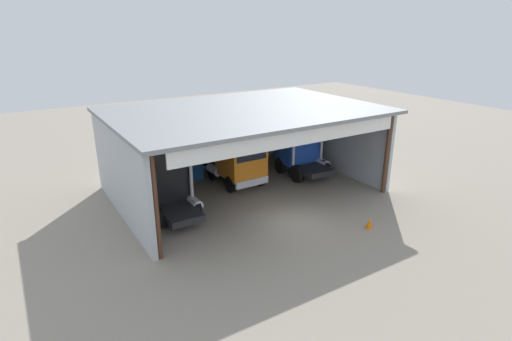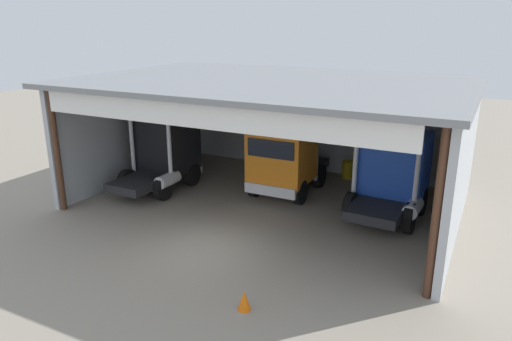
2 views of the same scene
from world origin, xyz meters
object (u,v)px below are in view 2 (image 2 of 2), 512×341
(oil_drum, at_px, (348,169))
(truck_blue_center_right_bay, at_px, (391,173))
(traffic_cone, at_px, (244,300))
(truck_orange_yard_outside, at_px, (285,157))
(tool_cart, at_px, (269,164))
(truck_black_right_bay, at_px, (164,147))

(oil_drum, bearing_deg, truck_blue_center_right_bay, -54.05)
(truck_blue_center_right_bay, bearing_deg, traffic_cone, -100.78)
(truck_blue_center_right_bay, distance_m, traffic_cone, 8.68)
(truck_orange_yard_outside, distance_m, truck_blue_center_right_bay, 4.66)
(truck_orange_yard_outside, height_order, tool_cart, truck_orange_yard_outside)
(truck_black_right_bay, height_order, traffic_cone, truck_black_right_bay)
(tool_cart, bearing_deg, truck_black_right_bay, -130.09)
(truck_orange_yard_outside, xyz_separation_m, oil_drum, (1.85, 3.53, -1.27))
(oil_drum, relative_size, tool_cart, 0.86)
(tool_cart, xyz_separation_m, traffic_cone, (4.59, -11.12, -0.22))
(traffic_cone, bearing_deg, truck_orange_yard_outside, 107.18)
(truck_black_right_bay, distance_m, truck_orange_yard_outside, 5.54)
(tool_cart, distance_m, traffic_cone, 12.04)
(oil_drum, relative_size, traffic_cone, 1.53)
(truck_black_right_bay, height_order, tool_cart, truck_black_right_bay)
(truck_black_right_bay, relative_size, truck_orange_yard_outside, 0.86)
(truck_orange_yard_outside, distance_m, tool_cart, 3.34)
(oil_drum, bearing_deg, truck_black_right_bay, -144.56)
(oil_drum, height_order, traffic_cone, oil_drum)
(traffic_cone, bearing_deg, truck_blue_center_right_bay, 76.66)
(truck_black_right_bay, bearing_deg, traffic_cone, -41.02)
(oil_drum, bearing_deg, tool_cart, -164.23)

